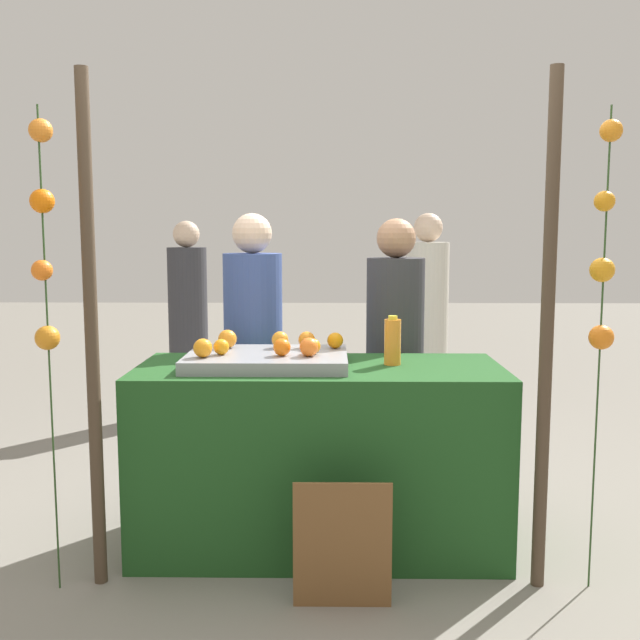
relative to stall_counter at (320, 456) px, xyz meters
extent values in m
plane|color=gray|center=(0.00, 0.00, -0.44)|extent=(24.00, 24.00, 0.00)
cube|color=#1E4C1E|center=(0.00, 0.00, 0.00)|extent=(1.72, 0.72, 0.88)
cube|color=gray|center=(-0.25, 0.00, 0.47)|extent=(0.75, 0.54, 0.06)
sphere|color=orange|center=(-0.05, -0.09, 0.54)|extent=(0.09, 0.09, 0.09)
sphere|color=orange|center=(-0.03, -0.02, 0.54)|extent=(0.07, 0.07, 0.07)
sphere|color=orange|center=(-0.53, -0.12, 0.54)|extent=(0.09, 0.09, 0.09)
sphere|color=orange|center=(-0.07, 0.15, 0.54)|extent=(0.08, 0.08, 0.08)
sphere|color=orange|center=(0.07, 0.15, 0.54)|extent=(0.08, 0.08, 0.08)
sphere|color=orange|center=(-0.20, 0.15, 0.54)|extent=(0.08, 0.08, 0.08)
sphere|color=orange|center=(-0.46, -0.05, 0.54)|extent=(0.07, 0.07, 0.07)
sphere|color=orange|center=(-0.46, 0.14, 0.54)|extent=(0.09, 0.09, 0.09)
sphere|color=orange|center=(-0.17, -0.07, 0.54)|extent=(0.08, 0.08, 0.08)
cylinder|color=orange|center=(0.35, 0.04, 0.55)|extent=(0.08, 0.08, 0.22)
cylinder|color=yellow|center=(0.35, 0.04, 0.66)|extent=(0.04, 0.04, 0.02)
cube|color=brown|center=(0.10, -0.59, -0.19)|extent=(0.40, 0.01, 0.53)
cube|color=black|center=(0.10, -0.58, -0.19)|extent=(0.37, 0.02, 0.51)
cylinder|color=#384C8C|center=(-0.37, 0.57, 0.26)|extent=(0.32, 0.32, 1.39)
sphere|color=beige|center=(-0.37, 0.57, 1.06)|extent=(0.22, 0.22, 0.22)
cylinder|color=#333338|center=(0.41, 0.57, 0.24)|extent=(0.32, 0.32, 1.37)
sphere|color=#A87A59|center=(0.41, 0.57, 1.04)|extent=(0.21, 0.21, 0.21)
cylinder|color=#333338|center=(-1.12, 2.52, 0.25)|extent=(0.32, 0.32, 1.38)
sphere|color=beige|center=(-1.12, 2.52, 1.05)|extent=(0.22, 0.22, 0.22)
cylinder|color=beige|center=(0.80, 2.21, 0.28)|extent=(0.33, 0.33, 1.43)
sphere|color=beige|center=(0.80, 2.21, 1.10)|extent=(0.22, 0.22, 0.22)
cylinder|color=#473828|center=(-0.94, -0.40, 0.64)|extent=(0.06, 0.06, 2.16)
cylinder|color=#473828|center=(0.94, -0.40, 0.64)|extent=(0.06, 0.06, 2.16)
cylinder|color=#2D4C23|center=(-1.10, -0.46, 0.56)|extent=(0.01, 0.01, 2.00)
sphere|color=orange|center=(-1.10, -0.45, 1.47)|extent=(0.09, 0.09, 0.09)
sphere|color=orange|center=(-1.10, -0.45, 1.19)|extent=(0.10, 0.10, 0.10)
sphere|color=orange|center=(-1.11, -0.46, 0.91)|extent=(0.08, 0.08, 0.08)
sphere|color=orange|center=(-1.10, -0.46, 0.64)|extent=(0.10, 0.10, 0.10)
cylinder|color=#2D4C23|center=(1.16, -0.41, 0.56)|extent=(0.01, 0.01, 2.00)
sphere|color=orange|center=(1.16, -0.41, 1.47)|extent=(0.09, 0.09, 0.09)
sphere|color=orange|center=(1.15, -0.41, 1.19)|extent=(0.08, 0.08, 0.08)
sphere|color=orange|center=(1.15, -0.41, 0.91)|extent=(0.10, 0.10, 0.10)
sphere|color=orange|center=(1.16, -0.41, 0.64)|extent=(0.10, 0.10, 0.10)
camera|label=1|loc=(0.05, -3.32, 1.06)|focal=40.03mm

